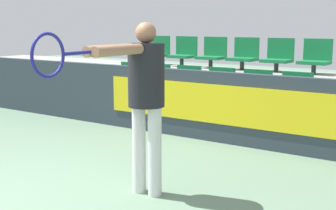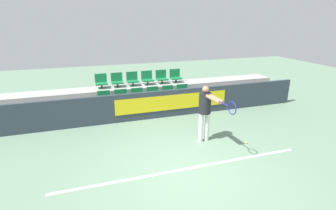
% 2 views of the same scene
% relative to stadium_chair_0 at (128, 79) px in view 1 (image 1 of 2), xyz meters
% --- Properties ---
extents(barrier_wall, '(11.85, 0.14, 0.98)m').
position_rel_stadium_chair_0_xyz_m(barrier_wall, '(1.50, -0.62, -0.19)').
color(barrier_wall, '#2D3842').
rests_on(barrier_wall, ground).
extents(bleacher_tier_front, '(11.45, 0.86, 0.44)m').
position_rel_stadium_chair_0_xyz_m(bleacher_tier_front, '(1.48, -0.11, -0.46)').
color(bleacher_tier_front, '#9E9E99').
rests_on(bleacher_tier_front, ground).
extents(bleacher_tier_middle, '(11.45, 0.86, 0.87)m').
position_rel_stadium_chair_0_xyz_m(bleacher_tier_middle, '(1.48, 0.75, -0.25)').
color(bleacher_tier_middle, '#9E9E99').
rests_on(bleacher_tier_middle, ground).
extents(stadium_chair_0, '(0.44, 0.36, 0.53)m').
position_rel_stadium_chair_0_xyz_m(stadium_chair_0, '(0.00, 0.00, 0.00)').
color(stadium_chair_0, '#333333').
rests_on(stadium_chair_0, bleacher_tier_front).
extents(stadium_chair_1, '(0.44, 0.36, 0.53)m').
position_rel_stadium_chair_0_xyz_m(stadium_chair_1, '(0.59, 0.00, 0.00)').
color(stadium_chair_1, '#333333').
rests_on(stadium_chair_1, bleacher_tier_front).
extents(stadium_chair_2, '(0.44, 0.36, 0.53)m').
position_rel_stadium_chair_0_xyz_m(stadium_chair_2, '(1.19, 0.00, 0.00)').
color(stadium_chair_2, '#333333').
rests_on(stadium_chair_2, bleacher_tier_front).
extents(stadium_chair_3, '(0.44, 0.36, 0.53)m').
position_rel_stadium_chair_0_xyz_m(stadium_chair_3, '(1.78, 0.00, 0.00)').
color(stadium_chair_3, '#333333').
rests_on(stadium_chair_3, bleacher_tier_front).
extents(stadium_chair_4, '(0.44, 0.36, 0.53)m').
position_rel_stadium_chair_0_xyz_m(stadium_chair_4, '(2.37, 0.00, 0.00)').
color(stadium_chair_4, '#333333').
rests_on(stadium_chair_4, bleacher_tier_front).
extents(stadium_chair_5, '(0.44, 0.36, 0.53)m').
position_rel_stadium_chair_0_xyz_m(stadium_chair_5, '(2.96, 0.00, 0.00)').
color(stadium_chair_5, '#333333').
rests_on(stadium_chair_5, bleacher_tier_front).
extents(stadium_chair_6, '(0.44, 0.36, 0.53)m').
position_rel_stadium_chair_0_xyz_m(stadium_chair_6, '(0.00, 0.86, 0.44)').
color(stadium_chair_6, '#333333').
rests_on(stadium_chair_6, bleacher_tier_middle).
extents(stadium_chair_7, '(0.44, 0.36, 0.53)m').
position_rel_stadium_chair_0_xyz_m(stadium_chair_7, '(0.59, 0.86, 0.44)').
color(stadium_chair_7, '#333333').
rests_on(stadium_chair_7, bleacher_tier_middle).
extents(stadium_chair_8, '(0.44, 0.36, 0.53)m').
position_rel_stadium_chair_0_xyz_m(stadium_chair_8, '(1.19, 0.86, 0.44)').
color(stadium_chair_8, '#333333').
rests_on(stadium_chair_8, bleacher_tier_middle).
extents(stadium_chair_9, '(0.44, 0.36, 0.53)m').
position_rel_stadium_chair_0_xyz_m(stadium_chair_9, '(1.78, 0.86, 0.44)').
color(stadium_chair_9, '#333333').
rests_on(stadium_chair_9, bleacher_tier_middle).
extents(stadium_chair_10, '(0.44, 0.36, 0.53)m').
position_rel_stadium_chair_0_xyz_m(stadium_chair_10, '(2.37, 0.86, 0.44)').
color(stadium_chair_10, '#333333').
rests_on(stadium_chair_10, bleacher_tier_middle).
extents(stadium_chair_11, '(0.44, 0.36, 0.53)m').
position_rel_stadium_chair_0_xyz_m(stadium_chair_11, '(2.96, 0.86, 0.44)').
color(stadium_chair_11, '#333333').
rests_on(stadium_chair_11, bleacher_tier_middle).
extents(tennis_player, '(0.34, 1.57, 1.64)m').
position_rel_stadium_chair_0_xyz_m(tennis_player, '(2.52, -2.87, 0.34)').
color(tennis_player, silver).
rests_on(tennis_player, ground).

